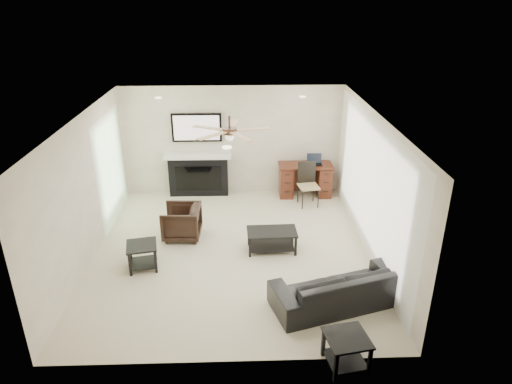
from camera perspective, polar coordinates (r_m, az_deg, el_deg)
room_shell at (r=7.81m, az=-1.86°, el=3.63°), size 5.50×5.54×2.52m
sofa at (r=7.12m, az=10.27°, el=-11.64°), size 2.16×1.35×0.59m
armchair at (r=8.87m, az=-9.29°, el=-3.73°), size 0.74×0.72×0.65m
coffee_table at (r=8.39m, az=1.99°, el=-6.08°), size 0.91×0.53×0.40m
end_table_near at (r=6.19m, az=11.18°, el=-18.92°), size 0.61×0.61×0.45m
end_table_left at (r=8.11m, az=-13.99°, el=-7.78°), size 0.59×0.59×0.45m
fireplace_unit at (r=10.46m, az=-7.31°, el=4.52°), size 1.52×0.34×1.91m
desk at (r=10.60m, az=6.15°, el=1.51°), size 1.22×0.56×0.76m
desk_chair at (r=10.06m, az=6.59°, el=0.87°), size 0.48×0.50×0.97m
laptop at (r=10.43m, az=7.37°, el=3.99°), size 0.33×0.24×0.23m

